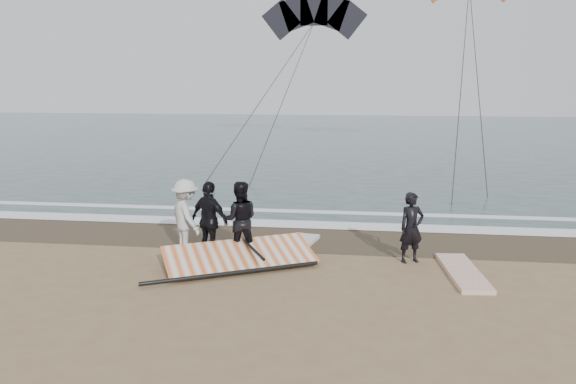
{
  "coord_description": "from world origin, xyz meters",
  "views": [
    {
      "loc": [
        0.54,
        -10.49,
        4.32
      ],
      "look_at": [
        -1.2,
        3.0,
        1.6
      ],
      "focal_mm": 35.0,
      "sensor_mm": 36.0,
      "label": 1
    }
  ],
  "objects_px": {
    "board_cream": "(293,248)",
    "sail_rig": "(239,257)",
    "man_main": "(412,228)",
    "board_white": "(463,272)"
  },
  "relations": [
    {
      "from": "board_cream",
      "to": "sail_rig",
      "type": "height_order",
      "value": "sail_rig"
    },
    {
      "from": "man_main",
      "to": "sail_rig",
      "type": "bearing_deg",
      "value": 165.53
    },
    {
      "from": "man_main",
      "to": "board_white",
      "type": "bearing_deg",
      "value": -58.97
    },
    {
      "from": "board_cream",
      "to": "sail_rig",
      "type": "distance_m",
      "value": 1.74
    },
    {
      "from": "man_main",
      "to": "board_white",
      "type": "relative_size",
      "value": 0.68
    },
    {
      "from": "board_white",
      "to": "board_cream",
      "type": "xyz_separation_m",
      "value": [
        -4.05,
        1.35,
        0.0
      ]
    },
    {
      "from": "board_white",
      "to": "sail_rig",
      "type": "xyz_separation_m",
      "value": [
        -5.19,
        0.05,
        0.14
      ]
    },
    {
      "from": "board_white",
      "to": "sail_rig",
      "type": "height_order",
      "value": "sail_rig"
    },
    {
      "from": "board_cream",
      "to": "man_main",
      "type": "bearing_deg",
      "value": 1.85
    },
    {
      "from": "board_cream",
      "to": "sail_rig",
      "type": "xyz_separation_m",
      "value": [
        -1.14,
        -1.3,
        0.14
      ]
    }
  ]
}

